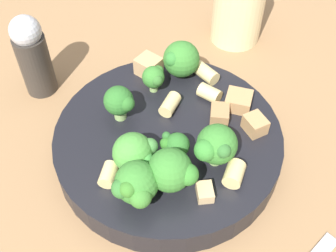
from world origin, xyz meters
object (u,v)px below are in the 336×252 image
rigatoni_0 (206,73)px  rigatoni_1 (209,93)px  chicken_chunk_0 (205,192)px  broccoli_floret_0 (120,102)px  rigatoni_4 (169,104)px  broccoli_floret_2 (154,77)px  broccoli_floret_3 (171,170)px  pepper_shaker (33,55)px  broccoli_floret_5 (216,146)px  rigatoni_2 (234,174)px  chicken_chunk_2 (149,66)px  chicken_chunk_4 (239,101)px  broccoli_floret_1 (136,184)px  chicken_chunk_3 (255,124)px  broccoli_floret_4 (176,145)px  drinking_glass (238,7)px  rigatoni_3 (109,175)px  chicken_chunk_1 (220,114)px  broccoli_floret_7 (181,59)px  broccoli_floret_6 (135,153)px  pasta_bowl (168,140)px

rigatoni_0 → rigatoni_1: 0.03m
rigatoni_0 → chicken_chunk_0: bearing=90.1°
broccoli_floret_0 → rigatoni_4: broccoli_floret_0 is taller
broccoli_floret_2 → broccoli_floret_3: broccoli_floret_3 is taller
rigatoni_4 → pepper_shaker: 0.16m
rigatoni_0 → chicken_chunk_0: size_ratio=1.62×
broccoli_floret_5 → rigatoni_2: size_ratio=1.97×
chicken_chunk_2 → chicken_chunk_4: (-0.09, 0.04, -0.00)m
broccoli_floret_1 → chicken_chunk_3: (-0.10, -0.08, -0.02)m
broccoli_floret_5 → chicken_chunk_4: size_ratio=1.72×
rigatoni_4 → chicken_chunk_2: bearing=-63.9°
broccoli_floret_3 → broccoli_floret_5: (-0.04, -0.03, -0.00)m
rigatoni_0 → broccoli_floret_4: bearing=76.3°
rigatoni_0 → broccoli_floret_0: bearing=37.6°
drinking_glass → rigatoni_2: bearing=86.8°
rigatoni_4 → chicken_chunk_0: size_ratio=1.42×
broccoli_floret_3 → rigatoni_3: bearing=-4.9°
broccoli_floret_3 → chicken_chunk_1: size_ratio=2.05×
broccoli_floret_7 → rigatoni_3: broccoli_floret_7 is taller
broccoli_floret_2 → rigatoni_4: (-0.02, 0.03, -0.01)m
broccoli_floret_2 → drinking_glass: drinking_glass is taller
broccoli_floret_4 → drinking_glass: size_ratio=0.28×
broccoli_floret_1 → chicken_chunk_3: 0.13m
rigatoni_3 → chicken_chunk_0: size_ratio=1.20×
rigatoni_1 → pepper_shaker: pepper_shaker is taller
broccoli_floret_3 → broccoli_floret_5: bearing=-143.0°
broccoli_floret_3 → chicken_chunk_2: bearing=-77.2°
chicken_chunk_1 → broccoli_floret_2: bearing=-29.4°
broccoli_floret_2 → rigatoni_2: broccoli_floret_2 is taller
broccoli_floret_7 → rigatoni_3: bearing=68.1°
rigatoni_0 → chicken_chunk_1: 0.06m
chicken_chunk_0 → rigatoni_4: bearing=-69.8°
rigatoni_3 → chicken_chunk_3: 0.15m
broccoli_floret_2 → broccoli_floret_5: broccoli_floret_5 is taller
broccoli_floret_5 → broccoli_floret_3: bearing=37.0°
broccoli_floret_5 → chicken_chunk_3: broccoli_floret_5 is taller
broccoli_floret_6 → broccoli_floret_7: size_ratio=0.97×
broccoli_floret_2 → rigatoni_1: 0.06m
broccoli_floret_5 → broccoli_floret_6: 0.07m
chicken_chunk_2 → chicken_chunk_3: (-0.11, 0.07, -0.00)m
broccoli_floret_5 → rigatoni_4: (0.04, -0.06, -0.02)m
broccoli_floret_7 → broccoli_floret_1: bearing=79.4°
broccoli_floret_1 → broccoli_floret_4: broccoli_floret_1 is taller
chicken_chunk_4 → drinking_glass: drinking_glass is taller
broccoli_floret_5 → chicken_chunk_1: size_ratio=1.99×
broccoli_floret_5 → rigatoni_0: (0.01, -0.11, -0.02)m
rigatoni_1 → rigatoni_4: 0.04m
rigatoni_2 → chicken_chunk_3: bearing=-110.9°
rigatoni_3 → broccoli_floret_4: bearing=-154.1°
pasta_bowl → rigatoni_0: size_ratio=7.83×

